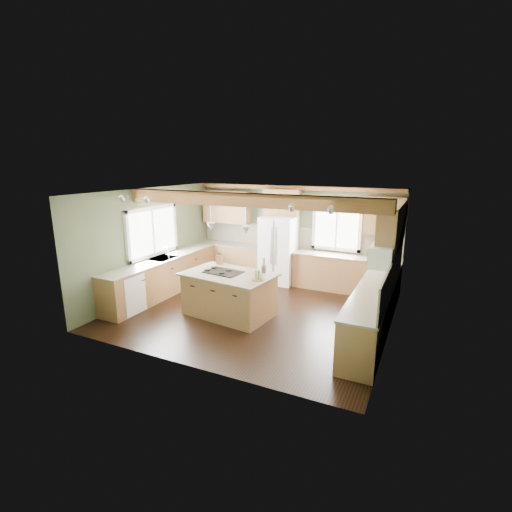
% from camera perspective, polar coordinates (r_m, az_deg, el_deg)
% --- Properties ---
extents(floor, '(5.60, 5.60, 0.00)m').
position_cam_1_polar(floor, '(8.25, -0.28, -8.45)').
color(floor, black).
rests_on(floor, ground).
extents(ceiling, '(5.60, 5.60, 0.00)m').
position_cam_1_polar(ceiling, '(7.64, -0.30, 9.85)').
color(ceiling, silver).
rests_on(ceiling, wall_back).
extents(wall_back, '(5.60, 0.00, 5.60)m').
position_cam_1_polar(wall_back, '(10.10, 5.91, 3.41)').
color(wall_back, '#4A553C').
rests_on(wall_back, ground).
extents(wall_left, '(0.00, 5.00, 5.00)m').
position_cam_1_polar(wall_left, '(9.38, -15.89, 2.10)').
color(wall_left, '#4A553C').
rests_on(wall_left, ground).
extents(wall_right, '(0.00, 5.00, 5.00)m').
position_cam_1_polar(wall_right, '(7.13, 20.43, -2.01)').
color(wall_right, '#4A553C').
rests_on(wall_right, ground).
extents(ceiling_beam, '(5.55, 0.26, 0.26)m').
position_cam_1_polar(ceiling_beam, '(7.30, -1.67, 8.62)').
color(ceiling_beam, '#563318').
rests_on(ceiling_beam, ceiling).
extents(soffit_trim, '(5.55, 0.20, 0.10)m').
position_cam_1_polar(soffit_trim, '(9.85, 5.90, 10.41)').
color(soffit_trim, '#563318').
rests_on(soffit_trim, ceiling).
extents(backsplash_back, '(5.58, 0.03, 0.58)m').
position_cam_1_polar(backsplash_back, '(10.11, 5.87, 2.89)').
color(backsplash_back, brown).
rests_on(backsplash_back, wall_back).
extents(backsplash_right, '(0.03, 3.70, 0.58)m').
position_cam_1_polar(backsplash_right, '(7.20, 20.29, -2.58)').
color(backsplash_right, brown).
rests_on(backsplash_right, wall_right).
extents(base_cab_back_left, '(2.02, 0.60, 0.88)m').
position_cam_1_polar(base_cab_back_left, '(10.75, -3.76, -0.59)').
color(base_cab_back_left, brown).
rests_on(base_cab_back_left, floor).
extents(counter_back_left, '(2.06, 0.64, 0.04)m').
position_cam_1_polar(counter_back_left, '(10.64, -3.80, 1.81)').
color(counter_back_left, '#433C31').
rests_on(counter_back_left, base_cab_back_left).
extents(base_cab_back_right, '(2.62, 0.60, 0.88)m').
position_cam_1_polar(base_cab_back_right, '(9.64, 13.54, -2.72)').
color(base_cab_back_right, brown).
rests_on(base_cab_back_right, floor).
extents(counter_back_right, '(2.66, 0.64, 0.04)m').
position_cam_1_polar(counter_back_right, '(9.51, 13.70, -0.07)').
color(counter_back_right, '#433C31').
rests_on(counter_back_right, base_cab_back_right).
extents(base_cab_left, '(0.60, 3.70, 0.88)m').
position_cam_1_polar(base_cab_left, '(9.44, -13.96, -3.10)').
color(base_cab_left, brown).
rests_on(base_cab_left, floor).
extents(counter_left, '(0.64, 3.74, 0.04)m').
position_cam_1_polar(counter_left, '(9.31, -14.13, -0.40)').
color(counter_left, '#433C31').
rests_on(counter_left, base_cab_left).
extents(base_cab_right, '(0.60, 3.70, 0.88)m').
position_cam_1_polar(base_cab_right, '(7.47, 17.60, -8.00)').
color(base_cab_right, brown).
rests_on(base_cab_right, floor).
extents(counter_right, '(0.64, 3.74, 0.04)m').
position_cam_1_polar(counter_right, '(7.32, 17.86, -4.66)').
color(counter_right, '#433C31').
rests_on(counter_right, base_cab_right).
extents(upper_cab_back_left, '(1.40, 0.35, 0.90)m').
position_cam_1_polar(upper_cab_back_left, '(10.68, -4.51, 7.55)').
color(upper_cab_back_left, brown).
rests_on(upper_cab_back_left, wall_back).
extents(upper_cab_over_fridge, '(0.96, 0.35, 0.70)m').
position_cam_1_polar(upper_cab_over_fridge, '(9.92, 4.04, 8.21)').
color(upper_cab_over_fridge, brown).
rests_on(upper_cab_over_fridge, wall_back).
extents(upper_cab_right, '(0.35, 2.20, 0.90)m').
position_cam_1_polar(upper_cab_right, '(7.88, 20.22, 4.36)').
color(upper_cab_right, brown).
rests_on(upper_cab_right, wall_right).
extents(upper_cab_back_corner, '(0.90, 0.35, 0.90)m').
position_cam_1_polar(upper_cab_back_corner, '(9.32, 19.13, 5.84)').
color(upper_cab_back_corner, brown).
rests_on(upper_cab_back_corner, wall_back).
extents(window_left, '(0.04, 1.60, 1.05)m').
position_cam_1_polar(window_left, '(9.36, -15.70, 3.64)').
color(window_left, white).
rests_on(window_left, wall_left).
extents(window_back, '(1.10, 0.04, 1.00)m').
position_cam_1_polar(window_back, '(9.72, 12.31, 4.23)').
color(window_back, white).
rests_on(window_back, wall_back).
extents(sink, '(0.50, 0.65, 0.03)m').
position_cam_1_polar(sink, '(9.31, -14.13, -0.37)').
color(sink, '#262628').
rests_on(sink, counter_left).
extents(faucet, '(0.02, 0.02, 0.28)m').
position_cam_1_polar(faucet, '(9.17, -13.32, 0.38)').
color(faucet, '#B2B2B7').
rests_on(faucet, sink).
extents(dishwasher, '(0.60, 0.60, 0.84)m').
position_cam_1_polar(dishwasher, '(8.53, -19.44, -5.45)').
color(dishwasher, white).
rests_on(dishwasher, floor).
extents(oven, '(0.60, 0.72, 0.84)m').
position_cam_1_polar(oven, '(6.30, 15.72, -12.25)').
color(oven, white).
rests_on(oven, floor).
extents(microwave, '(0.40, 0.70, 0.38)m').
position_cam_1_polar(microwave, '(7.04, 18.79, 0.04)').
color(microwave, white).
rests_on(microwave, wall_right).
extents(pendant_left, '(0.18, 0.18, 0.16)m').
position_cam_1_polar(pendant_left, '(7.83, -6.93, 4.55)').
color(pendant_left, '#B2B2B7').
rests_on(pendant_left, ceiling).
extents(pendant_right, '(0.18, 0.18, 0.16)m').
position_cam_1_polar(pendant_right, '(7.32, -1.57, 3.97)').
color(pendant_right, '#B2B2B7').
rests_on(pendant_right, ceiling).
extents(refrigerator, '(0.90, 0.74, 1.80)m').
position_cam_1_polar(refrigerator, '(9.94, 3.48, 0.92)').
color(refrigerator, silver).
rests_on(refrigerator, floor).
extents(island, '(1.88, 1.28, 0.88)m').
position_cam_1_polar(island, '(7.94, -4.15, -6.01)').
color(island, olive).
rests_on(island, floor).
extents(island_top, '(2.01, 1.41, 0.04)m').
position_cam_1_polar(island_top, '(7.80, -4.21, -2.84)').
color(island_top, '#433C31').
rests_on(island_top, island).
extents(cooktop, '(0.82, 0.60, 0.02)m').
position_cam_1_polar(cooktop, '(7.87, -5.07, -2.46)').
color(cooktop, black).
rests_on(cooktop, island_top).
extents(knife_block, '(0.13, 0.10, 0.22)m').
position_cam_1_polar(knife_block, '(8.47, -5.63, -0.57)').
color(knife_block, brown).
rests_on(knife_block, island_top).
extents(utensil_crock, '(0.11, 0.11, 0.14)m').
position_cam_1_polar(utensil_crock, '(7.82, 1.17, -2.05)').
color(utensil_crock, '#453E37').
rests_on(utensil_crock, island_top).
extents(bottle_tray, '(0.23, 0.23, 0.21)m').
position_cam_1_polar(bottle_tray, '(7.32, 0.22, -2.92)').
color(bottle_tray, brown).
rests_on(bottle_tray, island_top).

